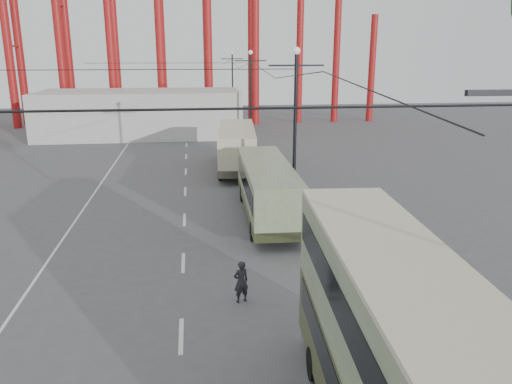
{
  "coord_description": "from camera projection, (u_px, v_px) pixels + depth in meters",
  "views": [
    {
      "loc": [
        -0.43,
        -10.69,
        8.9
      ],
      "look_at": [
        2.32,
        10.49,
        3.0
      ],
      "focal_mm": 35.0,
      "sensor_mm": 36.0,
      "label": 1
    }
  ],
  "objects": [
    {
      "name": "lamp_post_mid",
      "position": [
        295.0,
        129.0,
        29.29
      ],
      "size": [
        3.2,
        0.44,
        9.32
      ],
      "color": "black",
      "rests_on": "ground"
    },
    {
      "name": "road_markings",
      "position": [
        187.0,
        201.0,
        31.36
      ],
      "size": [
        12.52,
        120.0,
        0.01
      ],
      "color": "silver",
      "rests_on": "ground"
    },
    {
      "name": "double_decker_bus",
      "position": [
        384.0,
        340.0,
        11.0
      ],
      "size": [
        3.01,
        9.52,
        5.03
      ],
      "rotation": [
        0.0,
        0.0,
        -0.07
      ],
      "color": "#363E21",
      "rests_on": "ground"
    },
    {
      "name": "single_decker_cream",
      "position": [
        237.0,
        146.0,
        39.4
      ],
      "size": [
        3.68,
        11.03,
        3.37
      ],
      "rotation": [
        0.0,
        0.0,
        -0.09
      ],
      "color": "beige",
      "rests_on": "ground"
    },
    {
      "name": "lamp_post_far",
      "position": [
        251.0,
        98.0,
        50.32
      ],
      "size": [
        3.2,
        0.44,
        9.32
      ],
      "color": "black",
      "rests_on": "ground"
    },
    {
      "name": "pedestrian",
      "position": [
        241.0,
        282.0,
        18.39
      ],
      "size": [
        0.69,
        0.57,
        1.62
      ],
      "primitive_type": "imported",
      "rotation": [
        0.0,
        0.0,
        3.5
      ],
      "color": "black",
      "rests_on": "ground"
    },
    {
      "name": "single_decker_green",
      "position": [
        267.0,
        187.0,
        27.83
      ],
      "size": [
        2.82,
        10.99,
        3.09
      ],
      "rotation": [
        0.0,
        0.0,
        -0.03
      ],
      "color": "#6A7A59",
      "rests_on": "ground"
    },
    {
      "name": "lamp_post_distant",
      "position": [
        233.0,
        85.0,
        71.35
      ],
      "size": [
        3.2,
        0.44,
        9.32
      ],
      "color": "black",
      "rests_on": "ground"
    },
    {
      "name": "fairground_shed",
      "position": [
        141.0,
        113.0,
        56.16
      ],
      "size": [
        22.0,
        10.0,
        5.0
      ],
      "primitive_type": "cube",
      "color": "#AEAEA8",
      "rests_on": "ground"
    }
  ]
}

